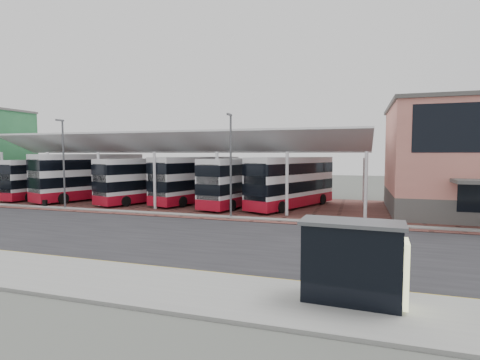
% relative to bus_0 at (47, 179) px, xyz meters
% --- Properties ---
extents(ground, '(140.00, 140.00, 0.00)m').
position_rel_bus_0_xyz_m(ground, '(22.19, -12.52, -2.20)').
color(ground, '#474A44').
extents(road, '(120.00, 14.00, 0.02)m').
position_rel_bus_0_xyz_m(road, '(22.19, -13.52, -2.19)').
color(road, black).
rests_on(road, ground).
extents(forecourt, '(72.00, 16.00, 0.06)m').
position_rel_bus_0_xyz_m(forecourt, '(24.19, 0.48, -2.17)').
color(forecourt, brown).
rests_on(forecourt, ground).
extents(sidewalk, '(120.00, 4.00, 0.14)m').
position_rel_bus_0_xyz_m(sidewalk, '(22.19, -21.52, -2.13)').
color(sidewalk, gray).
rests_on(sidewalk, ground).
extents(north_kerb, '(120.00, 0.80, 0.14)m').
position_rel_bus_0_xyz_m(north_kerb, '(22.19, -6.32, -2.13)').
color(north_kerb, gray).
rests_on(north_kerb, ground).
extents(yellow_line_near, '(120.00, 0.12, 0.01)m').
position_rel_bus_0_xyz_m(yellow_line_near, '(22.19, -19.52, -2.18)').
color(yellow_line_near, '#C5A10A').
rests_on(yellow_line_near, road).
extents(yellow_line_far, '(120.00, 0.12, 0.01)m').
position_rel_bus_0_xyz_m(yellow_line_far, '(22.19, -19.22, -2.18)').
color(yellow_line_far, '#C5A10A').
rests_on(yellow_line_far, road).
extents(canopy, '(37.00, 11.63, 7.07)m').
position_rel_bus_0_xyz_m(canopy, '(16.19, 1.41, 3.59)').
color(canopy, silver).
rests_on(canopy, ground).
extents(lamp_west, '(0.16, 0.90, 8.07)m').
position_rel_bus_0_xyz_m(lamp_west, '(8.19, -6.25, 2.16)').
color(lamp_west, '#515357').
rests_on(lamp_west, ground).
extents(lamp_east, '(0.16, 0.90, 8.07)m').
position_rel_bus_0_xyz_m(lamp_east, '(24.19, -6.25, 2.16)').
color(lamp_east, '#515357').
rests_on(lamp_east, ground).
extents(bus_0, '(3.21, 10.62, 4.31)m').
position_rel_bus_0_xyz_m(bus_0, '(0.00, 0.00, 0.00)').
color(bus_0, white).
rests_on(bus_0, forecourt).
extents(bus_1, '(6.59, 12.19, 4.93)m').
position_rel_bus_0_xyz_m(bus_1, '(5.79, 0.15, 0.31)').
color(bus_1, white).
rests_on(bus_1, forecourt).
extents(bus_2, '(6.05, 11.07, 4.48)m').
position_rel_bus_0_xyz_m(bus_2, '(12.84, 0.07, 0.08)').
color(bus_2, white).
rests_on(bus_2, forecourt).
extents(bus_3, '(5.69, 11.54, 4.64)m').
position_rel_bus_0_xyz_m(bus_3, '(17.90, 1.42, 0.16)').
color(bus_3, white).
rests_on(bus_3, forecourt).
extents(bus_4, '(4.62, 11.24, 4.52)m').
position_rel_bus_0_xyz_m(bus_4, '(22.71, 0.44, 0.10)').
color(bus_4, white).
rests_on(bus_4, forecourt).
extents(bus_5, '(6.72, 11.41, 4.65)m').
position_rel_bus_0_xyz_m(bus_5, '(27.75, 0.76, 0.17)').
color(bus_5, white).
rests_on(bus_5, forecourt).
extents(pedestrian, '(0.50, 0.70, 1.78)m').
position_rel_bus_0_xyz_m(pedestrian, '(4.68, -5.45, -1.25)').
color(pedestrian, black).
rests_on(pedestrian, forecourt).
extents(suitcase, '(0.37, 0.27, 0.64)m').
position_rel_bus_0_xyz_m(suitcase, '(5.62, -5.96, -1.82)').
color(suitcase, black).
rests_on(suitcase, forecourt).
extents(bus_shelter, '(3.44, 1.71, 2.69)m').
position_rel_bus_0_xyz_m(bus_shelter, '(33.77, -21.28, -0.39)').
color(bus_shelter, black).
rests_on(bus_shelter, sidewalk).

